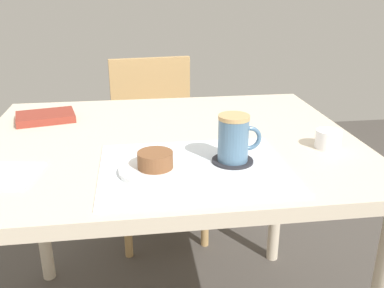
{
  "coord_description": "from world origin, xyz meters",
  "views": [
    {
      "loc": [
        -0.09,
        -1.16,
        1.17
      ],
      "look_at": [
        0.04,
        -0.19,
        0.79
      ],
      "focal_mm": 40.0,
      "sensor_mm": 36.0,
      "label": 1
    }
  ],
  "objects": [
    {
      "name": "coffee_mug",
      "position": [
        0.14,
        -0.2,
        0.81
      ],
      "size": [
        0.11,
        0.08,
        0.12
      ],
      "color": "slate",
      "rests_on": "coffee_coaster"
    },
    {
      "name": "sugar_bowl",
      "position": [
        0.42,
        -0.14,
        0.77
      ],
      "size": [
        0.07,
        0.07,
        0.05
      ],
      "primitive_type": "cylinder",
      "color": "white",
      "rests_on": "dining_table"
    },
    {
      "name": "paper_napkin",
      "position": [
        -0.4,
        -0.2,
        0.74
      ],
      "size": [
        0.17,
        0.17,
        0.0
      ],
      "primitive_type": "cube",
      "rotation": [
        0.0,
        0.0,
        -0.16
      ],
      "color": "silver",
      "rests_on": "dining_table"
    },
    {
      "name": "placemat",
      "position": [
        0.04,
        -0.23,
        0.74
      ],
      "size": [
        0.45,
        0.36,
        0.0
      ],
      "primitive_type": "cube",
      "color": "white",
      "rests_on": "dining_table"
    },
    {
      "name": "pastry_plate",
      "position": [
        -0.05,
        -0.24,
        0.75
      ],
      "size": [
        0.17,
        0.17,
        0.01
      ],
      "primitive_type": "cylinder",
      "color": "white",
      "rests_on": "placemat"
    },
    {
      "name": "dining_table",
      "position": [
        0.0,
        0.0,
        0.66
      ],
      "size": [
        1.08,
        0.88,
        0.74
      ],
      "color": "beige",
      "rests_on": "ground_plane"
    },
    {
      "name": "pastry",
      "position": [
        -0.05,
        -0.24,
        0.78
      ],
      "size": [
        0.08,
        0.08,
        0.04
      ],
      "primitive_type": "cylinder",
      "color": "brown",
      "rests_on": "pastry_plate"
    },
    {
      "name": "coffee_coaster",
      "position": [
        0.14,
        -0.2,
        0.75
      ],
      "size": [
        0.1,
        0.1,
        0.0
      ],
      "primitive_type": "cylinder",
      "color": "#232328",
      "rests_on": "placemat"
    },
    {
      "name": "small_book",
      "position": [
        -0.38,
        0.22,
        0.75
      ],
      "size": [
        0.2,
        0.16,
        0.02
      ],
      "primitive_type": "cube",
      "rotation": [
        0.0,
        0.0,
        0.22
      ],
      "color": "maroon",
      "rests_on": "dining_table"
    },
    {
      "name": "wooden_chair",
      "position": [
        -0.0,
        0.75,
        0.46
      ],
      "size": [
        0.46,
        0.46,
        0.82
      ],
      "rotation": [
        0.0,
        0.0,
        3.25
      ],
      "color": "tan",
      "rests_on": "ground_plane"
    }
  ]
}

